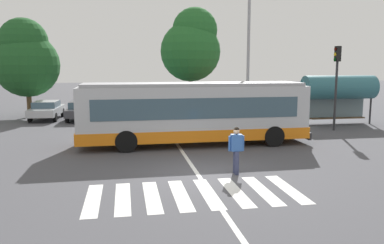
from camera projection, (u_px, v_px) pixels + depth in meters
The scene contains 16 objects.
ground_plane at pixel (207, 174), 13.97m from camera, with size 160.00×160.00×0.00m, color #47474C.
city_transit_bus at pixel (194, 113), 19.07m from camera, with size 11.27×2.74×3.06m.
pedestrian_crossing_street at pixel (236, 148), 13.92m from camera, with size 0.58×0.41×1.72m.
parked_car_silver at pixel (47, 109), 28.19m from camera, with size 1.99×4.56×1.35m.
parked_car_charcoal at pixel (82, 109), 28.03m from camera, with size 2.02×4.58×1.35m.
parked_car_blue at pixel (120, 108), 28.80m from camera, with size 2.03×4.58×1.35m.
parked_car_teal at pixel (157, 107), 29.27m from camera, with size 2.25×4.66×1.35m.
parked_car_black at pixel (194, 107), 29.43m from camera, with size 2.31×4.67×1.35m.
parked_car_red at pixel (226, 106), 30.06m from camera, with size 2.22×4.65×1.35m.
traffic_light_far_corner at pixel (337, 75), 23.05m from camera, with size 0.33×0.32×5.03m.
bus_stop_shelter at pixel (339, 88), 25.42m from camera, with size 4.85×1.54×3.25m.
twin_arm_street_lamp at pixel (248, 44), 26.14m from camera, with size 4.09×0.32×8.64m.
background_tree_left at pixel (26, 58), 28.90m from camera, with size 4.78×4.78×7.40m.
background_tree_right at pixel (192, 45), 31.73m from camera, with size 4.91×4.91×8.61m.
crosswalk_painted_stripes at pixel (195, 194), 11.82m from camera, with size 6.49×2.92×0.01m.
lane_center_line at pixel (189, 161), 15.86m from camera, with size 0.16×24.00×0.01m, color silver.
Camera 1 is at (-2.88, -13.26, 3.88)m, focal length 36.30 mm.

